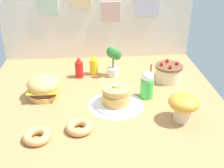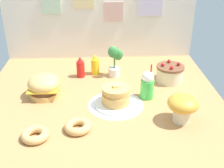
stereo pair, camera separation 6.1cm
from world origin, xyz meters
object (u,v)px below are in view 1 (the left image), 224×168
Objects in this scene: pancake_stack at (116,97)px; donut_pink_glaze at (37,136)px; ketchup_bottle at (79,68)px; potted_plant at (113,60)px; mustard_bottle at (94,65)px; cream_soda_cup at (147,84)px; donut_chocolate at (80,127)px; mushroom_stool at (184,105)px; burger at (44,87)px; layer_cake at (168,73)px.

donut_pink_glaze is at bearing -144.69° from pancake_stack.
potted_plant is at bearing 0.91° from ketchup_bottle.
potted_plant is at bearing -14.69° from mustard_bottle.
mustard_bottle is at bearing 67.97° from donut_pink_glaze.
cream_soda_cup is 1.61× the size of donut_chocolate.
ketchup_bottle is 1.00× the size of mustard_bottle.
ketchup_bottle is 108.04cm from mushroom_stool.
mushroom_stool is at bearing -60.89° from potted_plant.
ketchup_bottle reaches higher than donut_pink_glaze.
cream_soda_cup is at bearing 31.35° from donut_pink_glaze.
potted_plant reaches higher than donut_pink_glaze.
potted_plant reaches higher than burger.
pancake_stack is at bearing -92.17° from potted_plant.
cream_soda_cup reaches higher than mushroom_stool.
pancake_stack is 28.41cm from cream_soda_cup.
layer_cake is 1.13× the size of mushroom_stool.
donut_chocolate is at bearing -58.87° from burger.
mustard_bottle is 63.69cm from cream_soda_cup.
potted_plant is at bearing 87.83° from pancake_stack.
cream_soda_cup is (-25.38, -29.11, 4.03)cm from layer_cake.
layer_cake is 70.10cm from mustard_bottle.
mushroom_stool is at bearing -22.35° from burger.
burger is 0.78× the size of pancake_stack.
layer_cake is at bearing 36.38° from donut_pink_glaze.
ketchup_bottle is at bearing 51.34° from burger.
layer_cake is at bearing 84.64° from mushroom_stool.
burger is at bearing -149.32° from potted_plant.
burger is 1.43× the size of donut_pink_glaze.
layer_cake is 1.25× the size of mustard_bottle.
ketchup_bottle is at bearing -158.94° from mustard_bottle.
pancake_stack is 1.70× the size of mustard_bottle.
donut_chocolate is at bearing -131.70° from pancake_stack.
mustard_bottle is at bearing 105.55° from pancake_stack.
burger is 84.26cm from cream_soda_cup.
potted_plant is at bearing 119.30° from cream_soda_cup.
cream_soda_cup reaches higher than donut_pink_glaze.
ketchup_bottle reaches higher than donut_chocolate.
mustard_bottle is (-67.60, 18.51, 1.55)cm from layer_cake.
layer_cake is at bearing -15.31° from mustard_bottle.
pancake_stack reaches higher than donut_chocolate.
cream_soda_cup is at bearing -60.70° from potted_plant.
mustard_bottle is (41.68, 40.27, 0.17)cm from burger.
mushroom_stool is at bearing -45.83° from ketchup_bottle.
donut_pink_glaze is 28.55cm from donut_chocolate.
layer_cake is 64.70cm from mushroom_stool.
pancake_stack is at bearing -158.28° from cream_soda_cup.
cream_soda_cup is 49.36cm from potted_plant.
burger is 111.43cm from layer_cake.
mustard_bottle reaches higher than donut_pink_glaze.
donut_pink_glaze and donut_chocolate have the same top height.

